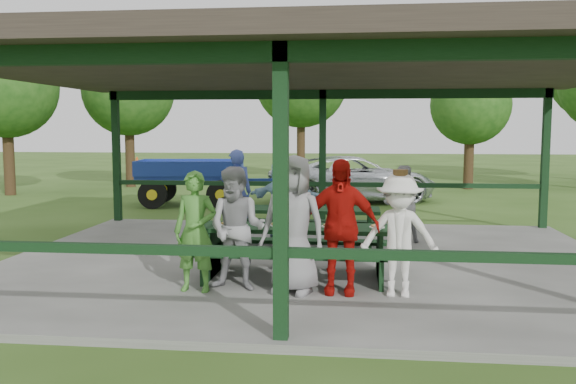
# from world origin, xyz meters

# --- Properties ---
(ground) EXTENTS (90.00, 90.00, 0.00)m
(ground) POSITION_xyz_m (0.00, 0.00, 0.00)
(ground) COLOR #2F4D18
(ground) RESTS_ON ground
(concrete_slab) EXTENTS (10.00, 8.00, 0.10)m
(concrete_slab) POSITION_xyz_m (0.00, 0.00, 0.05)
(concrete_slab) COLOR #61615C
(concrete_slab) RESTS_ON ground
(pavilion_structure) EXTENTS (10.60, 8.60, 3.24)m
(pavilion_structure) POSITION_xyz_m (0.00, 0.00, 3.17)
(pavilion_structure) COLOR black
(pavilion_structure) RESTS_ON concrete_slab
(picnic_table_near) EXTENTS (2.78, 1.39, 0.75)m
(picnic_table_near) POSITION_xyz_m (-0.11, -1.20, 0.58)
(picnic_table_near) COLOR black
(picnic_table_near) RESTS_ON concrete_slab
(picnic_table_far) EXTENTS (2.73, 1.39, 0.75)m
(picnic_table_far) POSITION_xyz_m (-0.20, 0.80, 0.58)
(picnic_table_far) COLOR black
(picnic_table_far) RESTS_ON concrete_slab
(table_setting) EXTENTS (2.39, 0.45, 0.10)m
(table_setting) POSITION_xyz_m (-0.02, -1.18, 0.88)
(table_setting) COLOR white
(table_setting) RESTS_ON picnic_table_near
(contestant_green) EXTENTS (0.61, 0.42, 1.60)m
(contestant_green) POSITION_xyz_m (-1.35, -2.10, 0.90)
(contestant_green) COLOR #44872F
(contestant_green) RESTS_ON concrete_slab
(contestant_grey_left) EXTENTS (0.88, 0.73, 1.65)m
(contestant_grey_left) POSITION_xyz_m (-0.82, -1.97, 0.93)
(contestant_grey_left) COLOR #949497
(contestant_grey_left) RESTS_ON concrete_slab
(contestant_grey_mid) EXTENTS (1.01, 0.80, 1.81)m
(contestant_grey_mid) POSITION_xyz_m (-0.06, -2.03, 1.01)
(contestant_grey_mid) COLOR gray
(contestant_grey_mid) RESTS_ON concrete_slab
(contestant_red) EXTENTS (1.06, 0.50, 1.77)m
(contestant_red) POSITION_xyz_m (0.54, -1.99, 0.98)
(contestant_red) COLOR #AF100A
(contestant_red) RESTS_ON concrete_slab
(contestant_white_fedora) EXTENTS (1.07, 0.68, 1.64)m
(contestant_white_fedora) POSITION_xyz_m (1.31, -2.05, 0.89)
(contestant_white_fedora) COLOR white
(contestant_white_fedora) RESTS_ON concrete_slab
(spectator_lblue) EXTENTS (1.57, 0.88, 1.61)m
(spectator_lblue) POSITION_xyz_m (-0.65, 1.69, 0.91)
(spectator_lblue) COLOR #85B1CE
(spectator_lblue) RESTS_ON concrete_slab
(spectator_blue) EXTENTS (0.72, 0.56, 1.73)m
(spectator_blue) POSITION_xyz_m (-1.67, 2.27, 0.97)
(spectator_blue) COLOR #3E4EA1
(spectator_blue) RESTS_ON concrete_slab
(spectator_grey) EXTENTS (0.87, 0.78, 1.46)m
(spectator_grey) POSITION_xyz_m (1.61, 1.72, 0.83)
(spectator_grey) COLOR gray
(spectator_grey) RESTS_ON concrete_slab
(pickup_truck) EXTENTS (5.58, 3.95, 1.41)m
(pickup_truck) POSITION_xyz_m (0.67, 8.82, 0.71)
(pickup_truck) COLOR silver
(pickup_truck) RESTS_ON ground
(farm_trailer) EXTENTS (4.13, 2.12, 1.43)m
(farm_trailer) POSITION_xyz_m (-4.07, 7.51, 0.71)
(farm_trailer) COLOR navy
(farm_trailer) RESTS_ON ground
(tree_far_left) EXTENTS (3.49, 3.49, 5.45)m
(tree_far_left) POSITION_xyz_m (-7.91, 12.80, 3.69)
(tree_far_left) COLOR #362315
(tree_far_left) RESTS_ON ground
(tree_left) EXTENTS (4.03, 4.03, 6.30)m
(tree_left) POSITION_xyz_m (-1.66, 16.81, 4.26)
(tree_left) COLOR #362315
(tree_left) RESTS_ON ground
(tree_mid) EXTENTS (2.93, 2.93, 4.57)m
(tree_mid) POSITION_xyz_m (4.90, 13.33, 3.09)
(tree_mid) COLOR #362315
(tree_mid) RESTS_ON ground
(tree_edge_left) EXTENTS (3.42, 3.42, 5.34)m
(tree_edge_left) POSITION_xyz_m (-10.89, 9.50, 3.61)
(tree_edge_left) COLOR #362315
(tree_edge_left) RESTS_ON ground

